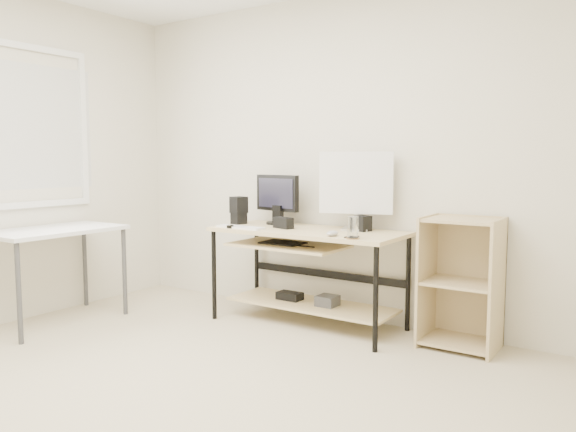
% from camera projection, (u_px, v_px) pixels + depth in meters
% --- Properties ---
extents(room, '(4.01, 4.01, 2.62)m').
position_uv_depth(room, '(128.00, 154.00, 3.00)').
color(room, beige).
rests_on(room, ground).
extents(desk, '(1.50, 0.65, 0.75)m').
position_uv_depth(desk, '(305.00, 256.00, 4.36)').
color(desk, beige).
rests_on(desk, ground).
extents(side_table, '(0.60, 1.00, 0.75)m').
position_uv_depth(side_table, '(54.00, 239.00, 4.38)').
color(side_table, white).
rests_on(side_table, ground).
extents(shelf_unit, '(0.50, 0.40, 0.90)m').
position_uv_depth(shelf_unit, '(463.00, 282.00, 3.85)').
color(shelf_unit, tan).
rests_on(shelf_unit, ground).
extents(black_monitor, '(0.45, 0.19, 0.41)m').
position_uv_depth(black_monitor, '(277.00, 196.00, 4.66)').
color(black_monitor, black).
rests_on(black_monitor, desk).
extents(white_imac, '(0.55, 0.23, 0.60)m').
position_uv_depth(white_imac, '(356.00, 185.00, 4.24)').
color(white_imac, silver).
rests_on(white_imac, desk).
extents(keyboard, '(0.42, 0.13, 0.01)m').
position_uv_depth(keyboard, '(240.00, 227.00, 4.41)').
color(keyboard, white).
rests_on(keyboard, desk).
extents(mouse, '(0.08, 0.12, 0.04)m').
position_uv_depth(mouse, '(332.00, 233.00, 3.95)').
color(mouse, '#ACACB1').
rests_on(mouse, desk).
extents(center_speaker, '(0.19, 0.12, 0.09)m').
position_uv_depth(center_speaker, '(283.00, 223.00, 4.39)').
color(center_speaker, black).
rests_on(center_speaker, desk).
extents(speaker_left, '(0.14, 0.14, 0.23)m').
position_uv_depth(speaker_left, '(239.00, 210.00, 4.69)').
color(speaker_left, black).
rests_on(speaker_left, desk).
extents(speaker_right, '(0.12, 0.12, 0.12)m').
position_uv_depth(speaker_right, '(363.00, 223.00, 4.21)').
color(speaker_right, black).
rests_on(speaker_right, desk).
extents(audio_controller, '(0.08, 0.05, 0.16)m').
position_uv_depth(audio_controller, '(278.00, 215.00, 4.62)').
color(audio_controller, black).
rests_on(audio_controller, desk).
extents(volume_puck, '(0.06, 0.06, 0.02)m').
position_uv_depth(volume_puck, '(230.00, 227.00, 4.41)').
color(volume_puck, black).
rests_on(volume_puck, desk).
extents(smartphone, '(0.07, 0.11, 0.01)m').
position_uv_depth(smartphone, '(352.00, 237.00, 3.88)').
color(smartphone, black).
rests_on(smartphone, desk).
extents(coaster, '(0.12, 0.12, 0.01)m').
position_uv_depth(coaster, '(353.00, 238.00, 3.81)').
color(coaster, '#9A7045').
rests_on(coaster, desk).
extents(drinking_glass, '(0.09, 0.09, 0.15)m').
position_uv_depth(drinking_glass, '(353.00, 227.00, 3.80)').
color(drinking_glass, white).
rests_on(drinking_glass, coaster).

